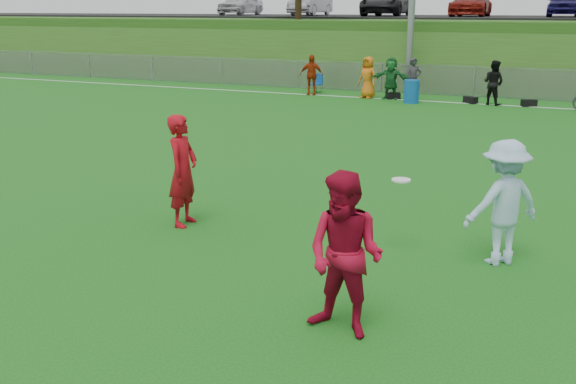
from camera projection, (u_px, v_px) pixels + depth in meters
The scene contains 14 objects.
ground at pixel (289, 271), 9.20m from camera, with size 120.00×120.00×0.00m, color #155B13.
sideline_far at pixel (467, 103), 25.12m from camera, with size 60.00×0.10×0.01m, color white.
fence at pixel (475, 82), 26.71m from camera, with size 58.00×0.06×1.30m.
berm at pixel (502, 46), 36.21m from camera, with size 120.00×18.00×3.00m, color #2D5317.
parking_lot at pixel (507, 17), 37.55m from camera, with size 120.00×12.00×0.10m, color black.
car_row at pixel (486, 4), 36.89m from camera, with size 32.04×5.18×1.44m.
spectator_row at pixel (396, 79), 25.97m from camera, with size 8.52×0.93×1.69m.
gear_bags at pixel (493, 101), 24.82m from camera, with size 7.97×0.55×0.26m.
player_red_left at pixel (183, 171), 10.91m from camera, with size 0.70×0.46×1.92m, color #AA0B16.
player_red_center at pixel (345, 255), 7.19m from camera, with size 0.94×0.73×1.93m, color #A60B28.
player_blue at pixel (503, 203), 9.24m from camera, with size 1.20×0.69×1.85m, color #AFD3F2.
frisbee at pixel (401, 180), 9.62m from camera, with size 0.29×0.29×0.03m.
recycling_bin at pixel (411, 91), 25.14m from camera, with size 0.60×0.60×0.90m, color #0F54AB.
camp_chair at pixel (316, 87), 28.27m from camera, with size 0.57×0.57×0.81m.
Camera 1 is at (3.31, -7.86, 3.65)m, focal length 40.00 mm.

